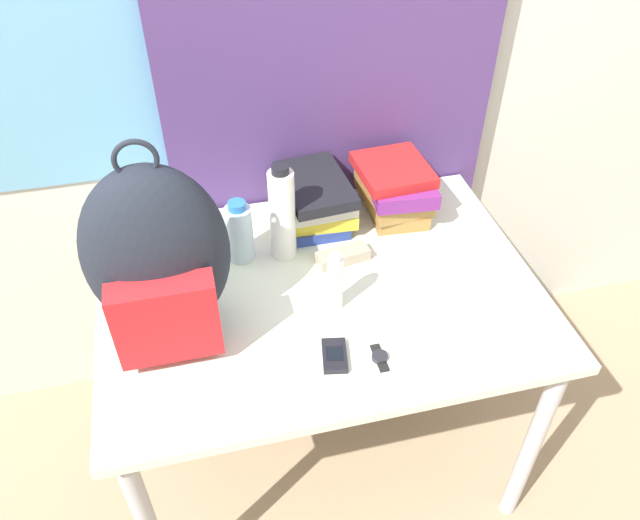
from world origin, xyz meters
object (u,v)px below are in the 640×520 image
at_px(sports_bottle, 282,214).
at_px(cell_phone, 335,356).
at_px(book_stack_left, 316,201).
at_px(backpack, 158,260).
at_px(book_stack_center, 395,188).
at_px(water_bottle, 240,232).
at_px(sunglasses_case, 343,256).
at_px(wristwatch, 380,357).
at_px(sunscreen_bottle, 335,283).

xyz_separation_m(sports_bottle, cell_phone, (0.04, -0.41, -0.14)).
distance_m(book_stack_left, cell_phone, 0.54).
bearing_deg(book_stack_left, backpack, -143.28).
relative_size(book_stack_center, water_bottle, 1.41).
xyz_separation_m(book_stack_center, sunglasses_case, (-0.22, -0.19, -0.07)).
relative_size(book_stack_center, sports_bottle, 0.91).
bearing_deg(backpack, wristwatch, -24.53).
bearing_deg(cell_phone, book_stack_left, 81.58).
height_order(cell_phone, sunglasses_case, sunglasses_case).
bearing_deg(book_stack_center, cell_phone, -121.87).
bearing_deg(backpack, book_stack_left, 36.72).
bearing_deg(sunscreen_bottle, backpack, 177.03).
distance_m(water_bottle, sunglasses_case, 0.30).
relative_size(backpack, sunscreen_bottle, 3.01).
relative_size(backpack, book_stack_left, 1.90).
height_order(book_stack_center, sunglasses_case, book_stack_center).
bearing_deg(sports_bottle, sunglasses_case, -24.09).
bearing_deg(book_stack_left, book_stack_center, -0.47).
height_order(book_stack_left, sunscreen_bottle, sunscreen_bottle).
bearing_deg(sports_bottle, water_bottle, 172.83).
height_order(book_stack_center, water_bottle, water_bottle).
bearing_deg(water_bottle, sunscreen_bottle, -50.59).
bearing_deg(wristwatch, sports_bottle, 108.90).
xyz_separation_m(book_stack_center, water_bottle, (-0.49, -0.10, -0.00)).
relative_size(sunscreen_bottle, sunglasses_case, 1.15).
relative_size(book_stack_left, water_bottle, 1.48).
xyz_separation_m(sunglasses_case, wristwatch, (-0.01, -0.37, -0.01)).
distance_m(sunscreen_bottle, wristwatch, 0.22).
distance_m(cell_phone, sunglasses_case, 0.36).
distance_m(book_stack_center, cell_phone, 0.63).
relative_size(sunscreen_bottle, wristwatch, 2.07).
height_order(book_stack_center, sunscreen_bottle, sunscreen_bottle).
xyz_separation_m(book_stack_left, water_bottle, (-0.24, -0.11, 0.01)).
bearing_deg(book_stack_left, water_bottle, -156.54).
distance_m(water_bottle, sunscreen_bottle, 0.33).
bearing_deg(sunscreen_bottle, book_stack_center, 51.63).
height_order(backpack, book_stack_left, backpack).
bearing_deg(sports_bottle, book_stack_left, 44.62).
bearing_deg(wristwatch, backpack, 155.47).
distance_m(book_stack_left, sports_bottle, 0.18).
bearing_deg(book_stack_center, water_bottle, -168.16).
bearing_deg(book_stack_center, sunscreen_bottle, -128.37).
xyz_separation_m(book_stack_center, sports_bottle, (-0.37, -0.12, 0.05)).
bearing_deg(book_stack_left, sunglasses_case, -79.77).
bearing_deg(book_stack_left, wristwatch, -87.17).
xyz_separation_m(backpack, water_bottle, (0.21, 0.23, -0.14)).
xyz_separation_m(book_stack_left, book_stack_center, (0.25, -0.00, 0.01)).
height_order(sunscreen_bottle, wristwatch, sunscreen_bottle).
bearing_deg(backpack, sports_bottle, 33.30).
distance_m(backpack, sunglasses_case, 0.55).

